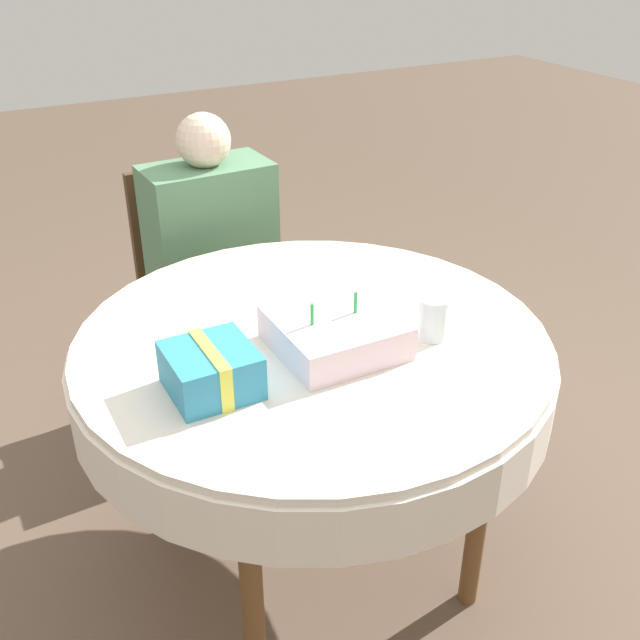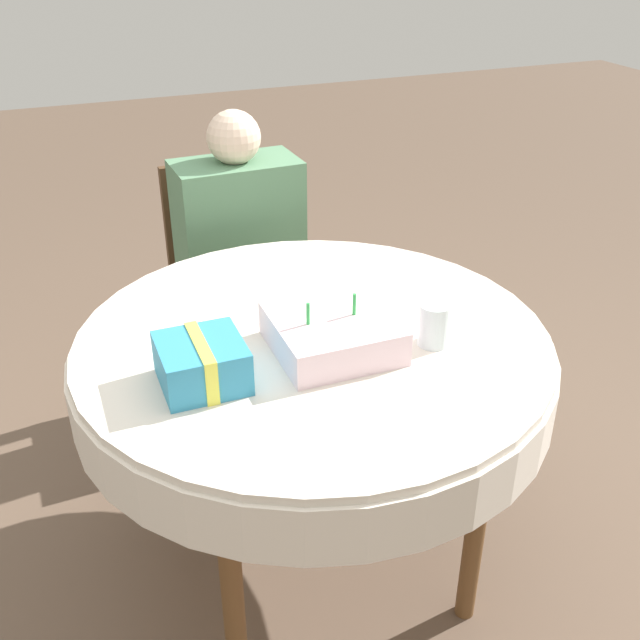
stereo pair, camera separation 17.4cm
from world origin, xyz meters
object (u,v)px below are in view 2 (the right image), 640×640
object	(u,v)px
chair	(236,282)
birthday_cake	(332,333)
gift_box	(202,363)
drinking_glass	(434,324)
person	(242,245)

from	to	relation	value
chair	birthday_cake	bearing A→B (deg)	-93.78
birthday_cake	gift_box	bearing A→B (deg)	-174.99
drinking_glass	person	bearing A→B (deg)	101.44
chair	person	distance (m)	0.21
chair	person	world-z (taller)	person
birthday_cake	drinking_glass	xyz separation A→B (m)	(0.23, -0.07, 0.01)
gift_box	chair	bearing A→B (deg)	71.27
chair	gift_box	distance (m)	1.12
person	birthday_cake	distance (m)	0.90
chair	birthday_cake	world-z (taller)	birthday_cake
person	birthday_cake	size ratio (longest dim) A/B	4.11
chair	drinking_glass	world-z (taller)	chair
chair	drinking_glass	xyz separation A→B (m)	(0.20, -1.05, 0.34)
person	drinking_glass	bearing A→B (deg)	-80.52
birthday_cake	gift_box	xyz separation A→B (m)	(-0.31, -0.03, 0.01)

